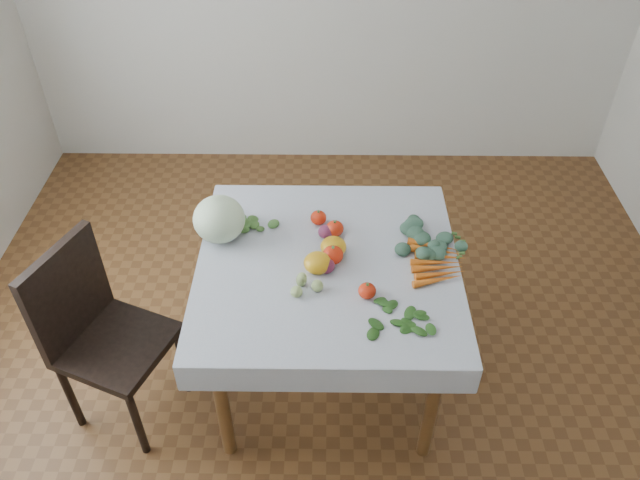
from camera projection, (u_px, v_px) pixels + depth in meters
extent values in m
plane|color=brown|center=(327.00, 371.00, 3.18)|extent=(4.00, 4.00, 0.00)
cube|color=brown|center=(328.00, 267.00, 2.70)|extent=(1.00, 1.00, 0.04)
cylinder|color=brown|center=(222.00, 403.00, 2.61)|extent=(0.06, 0.06, 0.71)
cylinder|color=brown|center=(432.00, 405.00, 2.61)|extent=(0.06, 0.06, 0.71)
cylinder|color=brown|center=(244.00, 261.00, 3.28)|extent=(0.06, 0.06, 0.71)
cylinder|color=brown|center=(411.00, 262.00, 3.27)|extent=(0.06, 0.06, 0.71)
cube|color=silver|center=(328.00, 263.00, 2.68)|extent=(1.12, 1.12, 0.01)
cube|color=black|center=(117.00, 345.00, 2.72)|extent=(0.55, 0.55, 0.04)
cube|color=black|center=(67.00, 293.00, 2.62)|extent=(0.20, 0.41, 0.46)
cylinder|color=black|center=(70.00, 396.00, 2.81)|extent=(0.04, 0.04, 0.43)
cylinder|color=black|center=(138.00, 423.00, 2.70)|extent=(0.04, 0.04, 0.43)
cylinder|color=black|center=(120.00, 338.00, 3.06)|extent=(0.04, 0.04, 0.43)
cylinder|color=black|center=(183.00, 361.00, 2.95)|extent=(0.04, 0.04, 0.43)
ellipsoid|color=silver|center=(219.00, 219.00, 2.74)|extent=(0.30, 0.30, 0.21)
ellipsoid|color=red|center=(318.00, 218.00, 2.86)|extent=(0.08, 0.08, 0.06)
ellipsoid|color=red|center=(335.00, 229.00, 2.80)|extent=(0.09, 0.09, 0.07)
ellipsoid|color=red|center=(367.00, 291.00, 2.51)|extent=(0.09, 0.09, 0.06)
ellipsoid|color=red|center=(333.00, 255.00, 2.66)|extent=(0.12, 0.12, 0.08)
ellipsoid|color=gold|center=(333.00, 247.00, 2.70)|extent=(0.12, 0.12, 0.08)
ellipsoid|color=gold|center=(318.00, 263.00, 2.62)|extent=(0.15, 0.15, 0.08)
ellipsoid|color=#51173A|center=(326.00, 232.00, 2.79)|extent=(0.07, 0.07, 0.06)
ellipsoid|color=#51173A|center=(326.00, 266.00, 2.62)|extent=(0.09, 0.09, 0.06)
ellipsoid|color=#AAC06E|center=(311.00, 283.00, 2.55)|extent=(0.06, 0.06, 0.05)
ellipsoid|color=#AAC06E|center=(299.00, 280.00, 2.56)|extent=(0.06, 0.06, 0.05)
ellipsoid|color=#AAC06E|center=(313.00, 292.00, 2.51)|extent=(0.06, 0.06, 0.05)
cone|color=orange|center=(435.00, 246.00, 2.74)|extent=(0.22, 0.09, 0.03)
cone|color=orange|center=(436.00, 251.00, 2.71)|extent=(0.22, 0.07, 0.03)
cone|color=orange|center=(437.00, 257.00, 2.68)|extent=(0.22, 0.05, 0.03)
cone|color=orange|center=(438.00, 262.00, 2.66)|extent=(0.22, 0.03, 0.03)
cone|color=orange|center=(439.00, 268.00, 2.63)|extent=(0.22, 0.05, 0.03)
cone|color=orange|center=(441.00, 274.00, 2.60)|extent=(0.22, 0.07, 0.03)
cone|color=orange|center=(442.00, 280.00, 2.58)|extent=(0.22, 0.09, 0.03)
ellipsoid|color=#3A5F47|center=(440.00, 238.00, 2.77)|extent=(0.07, 0.07, 0.04)
ellipsoid|color=#3A5F47|center=(428.00, 235.00, 2.78)|extent=(0.07, 0.07, 0.04)
ellipsoid|color=#3A5F47|center=(436.00, 244.00, 2.74)|extent=(0.07, 0.07, 0.04)
ellipsoid|color=#3A5F47|center=(441.00, 233.00, 2.79)|extent=(0.07, 0.07, 0.04)
ellipsoid|color=#3A5F47|center=(420.00, 239.00, 2.76)|extent=(0.07, 0.07, 0.04)
ellipsoid|color=#3A5F47|center=(449.00, 244.00, 2.74)|extent=(0.07, 0.07, 0.04)
ellipsoid|color=#3A5F47|center=(428.00, 228.00, 2.82)|extent=(0.07, 0.07, 0.04)
ellipsoid|color=#3A5F47|center=(425.00, 248.00, 2.72)|extent=(0.07, 0.07, 0.04)
ellipsoid|color=#3A5F47|center=(456.00, 235.00, 2.79)|extent=(0.07, 0.07, 0.04)
ellipsoid|color=#3A5F47|center=(409.00, 232.00, 2.80)|extent=(0.07, 0.07, 0.04)
ellipsoid|color=#3A5F47|center=(448.00, 253.00, 2.70)|extent=(0.07, 0.07, 0.04)
ellipsoid|color=#3A5F47|center=(442.00, 223.00, 2.85)|extent=(0.07, 0.07, 0.04)
ellipsoid|color=#3A5F47|center=(406.00, 246.00, 2.73)|extent=(0.07, 0.07, 0.04)
ellipsoid|color=#3A5F47|center=(470.00, 243.00, 2.74)|extent=(0.07, 0.07, 0.04)
ellipsoid|color=#24561B|center=(408.00, 315.00, 2.45)|extent=(0.06, 0.04, 0.01)
ellipsoid|color=#24561B|center=(398.00, 314.00, 2.45)|extent=(0.06, 0.04, 0.01)
ellipsoid|color=#24561B|center=(408.00, 320.00, 2.42)|extent=(0.06, 0.04, 0.01)
ellipsoid|color=#24561B|center=(406.00, 310.00, 2.46)|extent=(0.06, 0.04, 0.01)
ellipsoid|color=#24561B|center=(394.00, 319.00, 2.43)|extent=(0.06, 0.04, 0.01)
ellipsoid|color=#24561B|center=(417.00, 318.00, 2.43)|extent=(0.06, 0.04, 0.01)
ellipsoid|color=#24561B|center=(394.00, 308.00, 2.47)|extent=(0.06, 0.04, 0.01)
ellipsoid|color=#24561B|center=(403.00, 326.00, 2.40)|extent=(0.06, 0.04, 0.01)
ellipsoid|color=#24561B|center=(417.00, 308.00, 2.47)|extent=(0.06, 0.04, 0.01)
ellipsoid|color=#24561B|center=(384.00, 315.00, 2.44)|extent=(0.06, 0.04, 0.01)
ellipsoid|color=#24561B|center=(421.00, 326.00, 2.40)|extent=(0.06, 0.04, 0.01)
ellipsoid|color=#24561B|center=(401.00, 301.00, 2.50)|extent=(0.06, 0.04, 0.01)
ellipsoid|color=#24561B|center=(389.00, 328.00, 2.39)|extent=(0.06, 0.04, 0.01)
ellipsoid|color=#24561B|center=(430.00, 314.00, 2.45)|extent=(0.06, 0.04, 0.01)
ellipsoid|color=#24561B|center=(379.00, 306.00, 2.48)|extent=(0.06, 0.04, 0.01)
ellipsoid|color=#24561B|center=(413.00, 335.00, 2.37)|extent=(0.06, 0.04, 0.01)
ellipsoid|color=#24561B|center=(417.00, 299.00, 2.51)|extent=(0.06, 0.04, 0.01)
ellipsoid|color=#4E7535|center=(262.00, 219.00, 2.89)|extent=(0.05, 0.05, 0.02)
ellipsoid|color=#4E7535|center=(255.00, 218.00, 2.90)|extent=(0.05, 0.05, 0.02)
ellipsoid|color=#4E7535|center=(259.00, 223.00, 2.87)|extent=(0.05, 0.05, 0.02)
ellipsoid|color=#4E7535|center=(264.00, 216.00, 2.91)|extent=(0.05, 0.05, 0.02)
ellipsoid|color=#4E7535|center=(248.00, 220.00, 2.88)|extent=(0.05, 0.05, 0.02)
ellipsoid|color=#4E7535|center=(268.00, 223.00, 2.87)|extent=(0.05, 0.05, 0.02)
ellipsoid|color=#4E7535|center=(256.00, 213.00, 2.93)|extent=(0.05, 0.05, 0.02)
ellipsoid|color=#4E7535|center=(250.00, 227.00, 2.85)|extent=(0.05, 0.05, 0.02)
ellipsoid|color=#4E7535|center=(275.00, 216.00, 2.90)|extent=(0.05, 0.05, 0.02)
ellipsoid|color=#4E7535|center=(241.00, 215.00, 2.91)|extent=(0.05, 0.05, 0.02)
ellipsoid|color=#4E7535|center=(266.00, 229.00, 2.83)|extent=(0.05, 0.05, 0.02)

